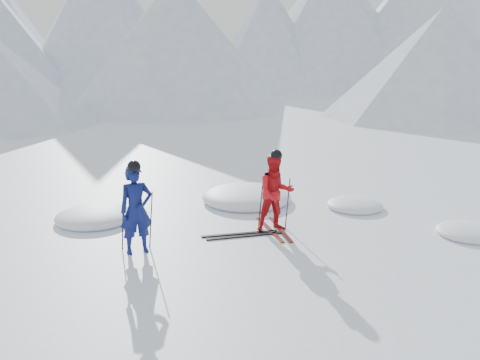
{
  "coord_description": "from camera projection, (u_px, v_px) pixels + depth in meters",
  "views": [
    {
      "loc": [
        -2.14,
        -10.6,
        3.89
      ],
      "look_at": [
        -1.37,
        0.5,
        1.1
      ],
      "focal_mm": 38.0,
      "sensor_mm": 36.0,
      "label": 1
    }
  ],
  "objects": [
    {
      "name": "ski_loose_a",
      "position": [
        239.0,
        234.0,
        11.19
      ],
      "size": [
        1.69,
        0.35,
        0.03
      ],
      "primitive_type": "cube",
      "rotation": [
        0.0,
        0.0,
        1.73
      ],
      "color": "black",
      "rests_on": "ground"
    },
    {
      "name": "mountain_range",
      "position": [
        293.0,
        20.0,
        44.27
      ],
      "size": [
        106.15,
        62.94,
        15.53
      ],
      "color": "#B2BCD1",
      "rests_on": "ground"
    },
    {
      "name": "ski_worn_left",
      "position": [
        270.0,
        229.0,
        11.47
      ],
      "size": [
        0.44,
        1.68,
        0.03
      ],
      "primitive_type": "cube",
      "rotation": [
        0.0,
        0.0,
        0.21
      ],
      "color": "black",
      "rests_on": "ground"
    },
    {
      "name": "pole_red_right",
      "position": [
        288.0,
        203.0,
        11.5
      ],
      "size": [
        0.12,
        0.08,
        1.16
      ],
      "primitive_type": "cylinder",
      "rotation": [
        -0.05,
        0.08,
        0.0
      ],
      "color": "black",
      "rests_on": "ground"
    },
    {
      "name": "skier_red",
      "position": [
        276.0,
        193.0,
        11.27
      ],
      "size": [
        0.95,
        0.79,
        1.74
      ],
      "primitive_type": "imported",
      "rotation": [
        0.0,
        0.0,
        0.17
      ],
      "color": "red",
      "rests_on": "ground"
    },
    {
      "name": "ground",
      "position": [
        302.0,
        232.0,
        11.35
      ],
      "size": [
        160.0,
        160.0,
        0.0
      ],
      "primitive_type": "plane",
      "color": "white",
      "rests_on": "ground"
    },
    {
      "name": "ski_loose_b",
      "position": [
        244.0,
        236.0,
        11.05
      ],
      "size": [
        1.69,
        0.41,
        0.03
      ],
      "primitive_type": "cube",
      "rotation": [
        0.0,
        0.0,
        1.76
      ],
      "color": "black",
      "rests_on": "ground"
    },
    {
      "name": "pole_red_left",
      "position": [
        261.0,
        203.0,
        11.56
      ],
      "size": [
        0.12,
        0.09,
        1.16
      ],
      "primitive_type": "cylinder",
      "rotation": [
        0.06,
        0.08,
        0.0
      ],
      "color": "black",
      "rests_on": "ground"
    },
    {
      "name": "snow_lumps",
      "position": [
        243.0,
        209.0,
        13.02
      ],
      "size": [
        10.04,
        4.86,
        0.53
      ],
      "color": "white",
      "rests_on": "ground"
    },
    {
      "name": "pole_blue_left",
      "position": [
        123.0,
        222.0,
        10.19
      ],
      "size": [
        0.12,
        0.08,
        1.18
      ],
      "primitive_type": "cylinder",
      "rotation": [
        0.05,
        0.08,
        0.0
      ],
      "color": "black",
      "rests_on": "ground"
    },
    {
      "name": "ski_worn_right",
      "position": [
        280.0,
        229.0,
        11.48
      ],
      "size": [
        0.32,
        1.7,
        0.03
      ],
      "primitive_type": "cube",
      "rotation": [
        0.0,
        0.0,
        0.14
      ],
      "color": "black",
      "rests_on": "ground"
    },
    {
      "name": "skier_blue",
      "position": [
        136.0,
        210.0,
        9.99
      ],
      "size": [
        0.76,
        0.63,
        1.78
      ],
      "primitive_type": "imported",
      "rotation": [
        0.0,
        0.0,
        0.37
      ],
      "color": "#0D1550",
      "rests_on": "ground"
    },
    {
      "name": "pole_blue_right",
      "position": [
        151.0,
        220.0,
        10.32
      ],
      "size": [
        0.12,
        0.07,
        1.18
      ],
      "primitive_type": "cylinder",
      "rotation": [
        -0.04,
        0.08,
        0.0
      ],
      "color": "black",
      "rests_on": "ground"
    }
  ]
}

